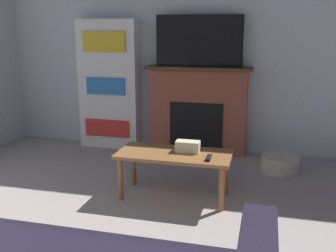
{
  "coord_description": "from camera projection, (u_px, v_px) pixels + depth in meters",
  "views": [
    {
      "loc": [
        0.83,
        -0.71,
        1.55
      ],
      "look_at": [
        0.0,
        2.55,
        0.71
      ],
      "focal_mm": 42.0,
      "sensor_mm": 36.0,
      "label": 1
    }
  ],
  "objects": [
    {
      "name": "fireplace",
      "position": [
        198.0,
        110.0,
        4.95
      ],
      "size": [
        1.31,
        0.28,
        1.09
      ],
      "color": "brown",
      "rests_on": "ground_plane"
    },
    {
      "name": "bookshelf",
      "position": [
        110.0,
        85.0,
        5.14
      ],
      "size": [
        0.79,
        0.29,
        1.66
      ],
      "color": "white",
      "rests_on": "ground_plane"
    },
    {
      "name": "tissue_box",
      "position": [
        188.0,
        146.0,
        3.64
      ],
      "size": [
        0.22,
        0.12,
        0.1
      ],
      "color": "beige",
      "rests_on": "coffee_table"
    },
    {
      "name": "tv",
      "position": [
        199.0,
        41.0,
        4.73
      ],
      "size": [
        1.06,
        0.03,
        0.62
      ],
      "color": "black",
      "rests_on": "fireplace"
    },
    {
      "name": "storage_basket",
      "position": [
        280.0,
        164.0,
        4.34
      ],
      "size": [
        0.41,
        0.41,
        0.18
      ],
      "color": "#BCB29E",
      "rests_on": "ground_plane"
    },
    {
      "name": "coffee_table",
      "position": [
        174.0,
        159.0,
        3.63
      ],
      "size": [
        1.05,
        0.49,
        0.43
      ],
      "color": "brown",
      "rests_on": "ground_plane"
    },
    {
      "name": "remote_control",
      "position": [
        209.0,
        158.0,
        3.44
      ],
      "size": [
        0.04,
        0.15,
        0.02
      ],
      "color": "black",
      "rests_on": "coffee_table"
    },
    {
      "name": "wall_back",
      "position": [
        201.0,
        45.0,
        4.89
      ],
      "size": [
        6.17,
        0.06,
        2.7
      ],
      "color": "silver",
      "rests_on": "ground_plane"
    }
  ]
}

